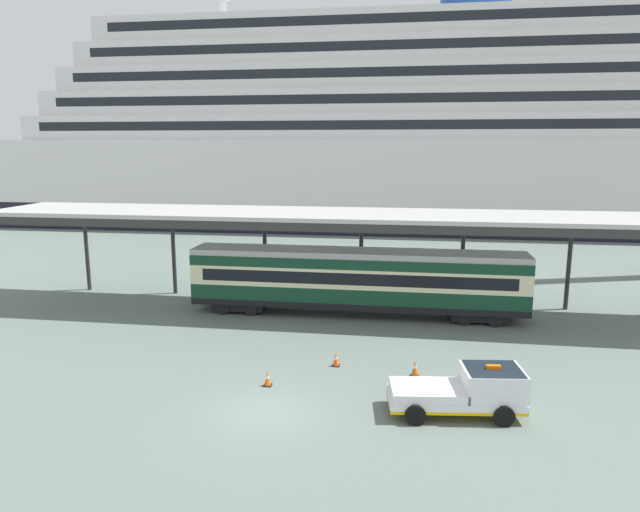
{
  "coord_description": "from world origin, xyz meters",
  "views": [
    {
      "loc": [
        5.31,
        -20.33,
        10.41
      ],
      "look_at": [
        0.7,
        9.65,
        4.5
      ],
      "focal_mm": 31.95,
      "sensor_mm": 36.0,
      "label": 1
    }
  ],
  "objects_px": {
    "traffic_cone_near": "(415,368)",
    "traffic_cone_mid": "(336,359)",
    "train_carriage": "(356,279)",
    "traffic_cone_far": "(268,379)",
    "cruise_ship": "(489,134)",
    "service_truck": "(468,390)"
  },
  "relations": [
    {
      "from": "service_truck",
      "to": "cruise_ship",
      "type": "bearing_deg",
      "value": 82.3
    },
    {
      "from": "cruise_ship",
      "to": "traffic_cone_near",
      "type": "bearing_deg",
      "value": -100.28
    },
    {
      "from": "traffic_cone_near",
      "to": "traffic_cone_mid",
      "type": "bearing_deg",
      "value": 169.94
    },
    {
      "from": "traffic_cone_near",
      "to": "traffic_cone_mid",
      "type": "height_order",
      "value": "traffic_cone_near"
    },
    {
      "from": "cruise_ship",
      "to": "train_carriage",
      "type": "xyz_separation_m",
      "value": [
        -13.27,
        -44.52,
        -9.6
      ]
    },
    {
      "from": "traffic_cone_near",
      "to": "traffic_cone_far",
      "type": "bearing_deg",
      "value": -162.18
    },
    {
      "from": "train_carriage",
      "to": "service_truck",
      "type": "bearing_deg",
      "value": -66.23
    },
    {
      "from": "service_truck",
      "to": "traffic_cone_mid",
      "type": "height_order",
      "value": "service_truck"
    },
    {
      "from": "cruise_ship",
      "to": "traffic_cone_mid",
      "type": "bearing_deg",
      "value": -104.25
    },
    {
      "from": "traffic_cone_mid",
      "to": "train_carriage",
      "type": "bearing_deg",
      "value": 88.67
    },
    {
      "from": "train_carriage",
      "to": "traffic_cone_far",
      "type": "distance_m",
      "value": 11.75
    },
    {
      "from": "cruise_ship",
      "to": "traffic_cone_far",
      "type": "distance_m",
      "value": 59.18
    },
    {
      "from": "cruise_ship",
      "to": "train_carriage",
      "type": "relative_size",
      "value": 6.23
    },
    {
      "from": "traffic_cone_mid",
      "to": "traffic_cone_near",
      "type": "bearing_deg",
      "value": -10.06
    },
    {
      "from": "service_truck",
      "to": "traffic_cone_far",
      "type": "xyz_separation_m",
      "value": [
        -8.43,
        1.37,
        -0.66
      ]
    },
    {
      "from": "train_carriage",
      "to": "service_truck",
      "type": "relative_size",
      "value": 3.78
    },
    {
      "from": "train_carriage",
      "to": "traffic_cone_near",
      "type": "bearing_deg",
      "value": -68.93
    },
    {
      "from": "traffic_cone_mid",
      "to": "traffic_cone_far",
      "type": "bearing_deg",
      "value": -134.67
    },
    {
      "from": "cruise_ship",
      "to": "traffic_cone_near",
      "type": "distance_m",
      "value": 55.76
    },
    {
      "from": "service_truck",
      "to": "traffic_cone_mid",
      "type": "bearing_deg",
      "value": 144.52
    },
    {
      "from": "cruise_ship",
      "to": "traffic_cone_far",
      "type": "relative_size",
      "value": 191.33
    },
    {
      "from": "traffic_cone_near",
      "to": "traffic_cone_far",
      "type": "xyz_separation_m",
      "value": [
        -6.42,
        -2.06,
        -0.04
      ]
    }
  ]
}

